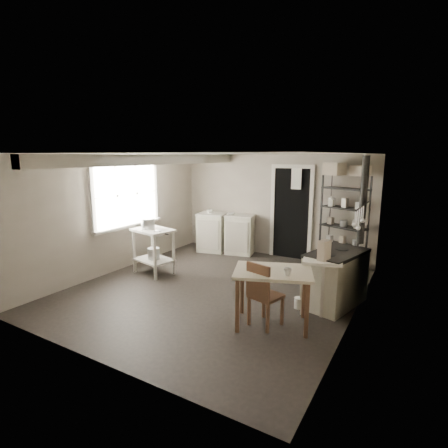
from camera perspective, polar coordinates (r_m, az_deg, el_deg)
The scene contains 31 objects.
floor at distance 6.14m, azimuth -1.44°, elevation -10.60°, with size 5.00×5.00×0.00m, color black.
ceiling at distance 5.70m, azimuth -1.55°, elevation 11.40°, with size 5.00×5.00×0.00m, color silver.
wall_back at distance 8.02m, azimuth 7.97°, elevation 2.98°, with size 4.50×0.02×2.30m, color #A09688.
wall_front at distance 3.98m, azimuth -20.92°, elevation -6.05°, with size 4.50×0.02×2.30m, color #A09688.
wall_left at distance 7.24m, azimuth -16.82°, elevation 1.73°, with size 0.02×5.00×2.30m, color #A09688.
wall_right at distance 5.03m, azimuth 20.87°, elevation -2.52°, with size 0.02×5.00×2.30m, color #A09688.
window at distance 7.31m, azimuth -15.67°, elevation 4.65°, with size 0.12×1.76×1.28m, color silver, non-canonical shape.
doorway at distance 7.86m, azimuth 10.89°, elevation 1.61°, with size 0.96×0.10×2.08m, color silver, non-canonical shape.
ceiling_beam at distance 6.42m, azimuth -10.84°, elevation 10.29°, with size 0.18×5.00×0.18m, color silver, non-canonical shape.
wallpaper_panel at distance 5.04m, azimuth 20.76°, elevation -2.50°, with size 0.01×5.00×2.30m, color #B8AB95, non-canonical shape.
utensil_rail at distance 5.56m, azimuth 21.59°, elevation 2.86°, with size 0.06×1.20×0.44m, color #B4B4B7, non-canonical shape.
prep_table at distance 6.94m, azimuth -11.40°, elevation -4.75°, with size 0.77×0.55×0.88m, color silver, non-canonical shape.
stockpot at distance 6.89m, azimuth -12.31°, elevation -0.27°, with size 0.26×0.26×0.28m, color #B4B4B7.
saucepan at distance 6.63m, azimuth -10.72°, elevation -1.45°, with size 0.17×0.17×0.10m, color #B4B4B7.
bucket at distance 6.94m, azimuth -11.40°, elevation -4.89°, with size 0.23×0.23×0.25m, color #B4B4B7.
base_cabinets at distance 8.31m, azimuth 0.37°, elevation -1.46°, with size 1.40×0.60×0.92m, color beige, non-canonical shape.
mixing_bowl at distance 8.08m, azimuth 1.11°, elevation 1.73°, with size 0.25×0.25×0.06m, color silver.
counter_cup at distance 8.30m, azimuth -2.32°, elevation 2.09°, with size 0.12×0.12×0.10m, color silver.
shelf_rack at distance 7.32m, azimuth 18.93°, elevation 0.11°, with size 0.90×0.35×1.90m, color black, non-canonical shape.
shelf_jar at distance 7.32m, azimuth 17.08°, elevation 3.59°, with size 0.09×0.09×0.20m, color silver.
storage_box_a at distance 7.22m, azimuth 17.58°, elevation 8.54°, with size 0.34×0.30×0.24m, color #BFB19A.
storage_box_b at distance 7.20m, azimuth 21.38°, elevation 8.13°, with size 0.30×0.28×0.19m, color #BFB19A.
stove at distance 5.67m, azimuth 17.75°, elevation -8.29°, with size 0.59×1.07×0.84m, color beige, non-canonical shape.
stovepipe at distance 5.83m, azimuth 21.77°, elevation 3.61°, with size 0.12×0.12×1.50m, color black, non-canonical shape.
side_ledge at distance 5.20m, azimuth 15.56°, elevation -10.07°, with size 0.54×0.29×0.84m, color silver, non-canonical shape.
oats_box at distance 5.06m, azimuth 16.06°, elevation -3.78°, with size 0.11×0.19×0.28m, color #BFB19A.
work_table at distance 4.86m, azimuth 7.88°, elevation -11.90°, with size 1.02×0.71×0.78m, color beige, non-canonical shape.
table_cup at distance 4.55m, azimuth 10.35°, elevation -7.84°, with size 0.10×0.10×0.10m, color silver.
chair at distance 4.80m, azimuth 6.88°, elevation -10.85°, with size 0.37×0.39×0.91m, color #533423, non-canonical shape.
flour_sack at distance 7.39m, azimuth 15.83°, elevation -5.27°, with size 0.36×0.31×0.44m, color white.
floor_crock at distance 5.53m, azimuth 12.08°, elevation -12.55°, with size 0.13×0.13×0.17m, color silver.
Camera 1 is at (3.01, -4.85, 2.28)m, focal length 28.00 mm.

